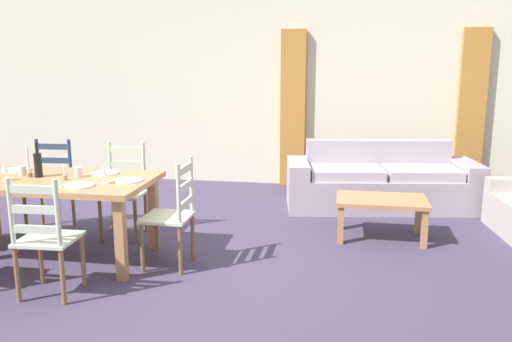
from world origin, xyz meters
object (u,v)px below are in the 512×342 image
object	(u,v)px
wine_glass_near_left	(4,168)
dining_chair_near_right	(45,237)
coffee_table	(381,204)
coffee_cup_secondary	(23,171)
dining_chair_head_east	(173,214)
dining_table	(47,187)
wine_bottle	(38,164)
dining_chair_far_right	(124,190)
couch	(380,184)
wine_glass_near_right	(103,171)
dining_chair_far_left	(51,186)
coffee_cup_primary	(78,172)

from	to	relation	value
wine_glass_near_left	dining_chair_near_right	bearing A→B (deg)	-40.58
coffee_table	wine_glass_near_left	bearing A→B (deg)	-159.97
coffee_cup_secondary	coffee_table	distance (m)	3.46
dining_chair_head_east	coffee_cup_secondary	xyz separation A→B (m)	(-1.45, 0.08, 0.32)
dining_table	wine_bottle	size ratio (longest dim) A/B	6.01
wine_bottle	coffee_cup_secondary	xyz separation A→B (m)	(-0.18, 0.04, -0.07)
coffee_table	dining_chair_far_right	bearing A→B (deg)	-172.78
couch	wine_glass_near_left	bearing A→B (deg)	-144.34
dining_chair_head_east	wine_bottle	bearing A→B (deg)	177.94
dining_chair_far_right	wine_glass_near_right	size ratio (longest dim) A/B	5.96
wine_bottle	wine_glass_near_left	xyz separation A→B (m)	(-0.21, -0.18, -0.01)
dining_chair_far_right	dining_chair_head_east	bearing A→B (deg)	-43.99
dining_chair_far_right	wine_glass_near_left	distance (m)	1.19
wine_glass_near_left	couch	size ratio (longest dim) A/B	0.07
dining_chair_far_left	coffee_table	world-z (taller)	dining_chair_far_left
dining_chair_far_left	coffee_table	size ratio (longest dim) A/B	1.07
wine_bottle	coffee_table	xyz separation A→B (m)	(3.11, 1.02, -0.51)
dining_chair_far_right	coffee_cup_secondary	world-z (taller)	dining_chair_far_right
dining_chair_far_left	coffee_table	bearing A→B (deg)	4.71
dining_chair_far_left	wine_bottle	size ratio (longest dim) A/B	3.04
wine_glass_near_right	coffee_cup_primary	xyz separation A→B (m)	(-0.35, 0.22, -0.07)
dining_chair_far_left	coffee_cup_primary	distance (m)	1.02
dining_chair_near_right	wine_bottle	size ratio (longest dim) A/B	3.04
dining_chair_far_right	wine_glass_near_left	world-z (taller)	dining_chair_far_right
wine_glass_near_left	coffee_cup_secondary	world-z (taller)	wine_glass_near_left
dining_chair_near_right	dining_chair_far_right	size ratio (longest dim) A/B	1.00
dining_chair_far_left	wine_bottle	world-z (taller)	wine_bottle
dining_chair_far_right	couch	size ratio (longest dim) A/B	0.40
dining_chair_near_right	couch	xyz separation A→B (m)	(2.66, 3.04, -0.19)
dining_chair_far_right	wine_bottle	bearing A→B (deg)	-125.94
wine_bottle	wine_glass_near_left	distance (m)	0.28
dining_chair_head_east	dining_chair_far_right	bearing A→B (deg)	136.01
dining_chair_far_right	wine_glass_near_right	world-z (taller)	dining_chair_far_right
dining_chair_far_left	coffee_cup_primary	xyz separation A→B (m)	(0.70, -0.68, 0.32)
dining_chair_head_east	wine_glass_near_right	world-z (taller)	dining_chair_head_east
wine_bottle	couch	distance (m)	3.92
coffee_table	dining_chair_near_right	bearing A→B (deg)	-144.88
dining_chair_far_left	coffee_cup_secondary	distance (m)	0.79
coffee_cup_secondary	wine_glass_near_right	bearing A→B (deg)	-12.35
dining_chair_head_east	couch	distance (m)	2.98
dining_chair_near_right	wine_glass_near_left	size ratio (longest dim) A/B	5.96
dining_chair_far_right	coffee_cup_primary	world-z (taller)	dining_chair_far_right
dining_table	coffee_cup_secondary	world-z (taller)	coffee_cup_secondary
couch	coffee_table	distance (m)	1.22
wine_bottle	wine_glass_near_left	world-z (taller)	wine_bottle
dining_chair_head_east	coffee_cup_primary	size ratio (longest dim) A/B	10.67
coffee_cup_primary	couch	distance (m)	3.60
dining_table	wine_glass_near_right	xyz separation A→B (m)	(0.61, -0.12, 0.20)
wine_glass_near_right	dining_table	bearing A→B (deg)	168.41
coffee_cup_secondary	dining_table	bearing A→B (deg)	-14.02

